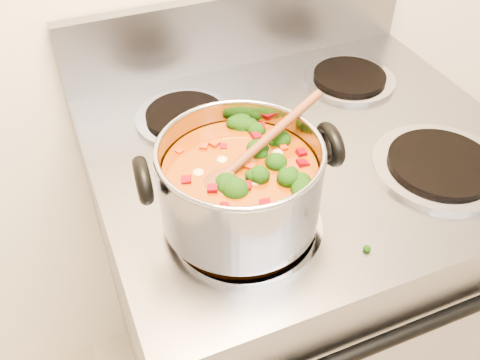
# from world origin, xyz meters

# --- Properties ---
(electric_range) EXTENTS (0.78, 0.70, 1.08)m
(electric_range) POSITION_xyz_m (-0.06, 1.16, 0.47)
(electric_range) COLOR gray
(electric_range) RESTS_ON ground
(stockpot) EXTENTS (0.30, 0.24, 0.15)m
(stockpot) POSITION_xyz_m (-0.25, 1.02, 1.00)
(stockpot) COLOR #9C9CA3
(stockpot) RESTS_ON electric_range
(wooden_spoon) EXTENTS (0.24, 0.11, 0.07)m
(wooden_spoon) POSITION_xyz_m (-0.24, 1.02, 1.05)
(wooden_spoon) COLOR brown
(wooden_spoon) RESTS_ON stockpot
(cooktop_crumbs) EXTENTS (0.28, 0.28, 0.01)m
(cooktop_crumbs) POSITION_xyz_m (-0.14, 1.02, 0.92)
(cooktop_crumbs) COLOR black
(cooktop_crumbs) RESTS_ON electric_range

